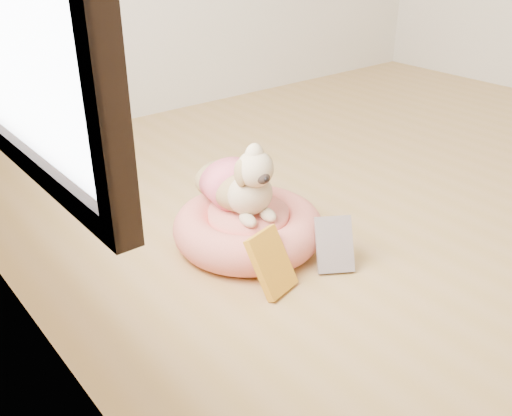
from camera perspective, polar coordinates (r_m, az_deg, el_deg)
floor at (r=2.90m, az=23.10°, el=0.16°), size 4.50×4.50×0.00m
pet_bed at (r=2.33m, az=-0.77°, el=-1.98°), size 0.62×0.62×0.16m
dog at (r=2.24m, az=-1.70°, el=3.67°), size 0.37×0.48×0.32m
book_yellow at (r=2.04m, az=1.55°, el=-5.48°), size 0.18×0.17×0.22m
book_white at (r=2.19m, az=7.85°, el=-3.62°), size 0.19×0.18×0.20m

